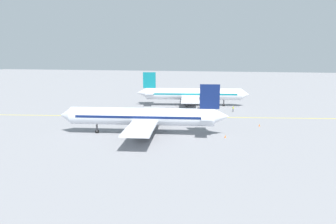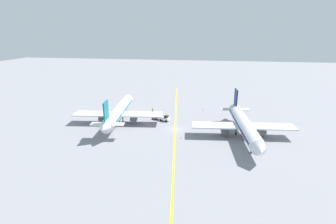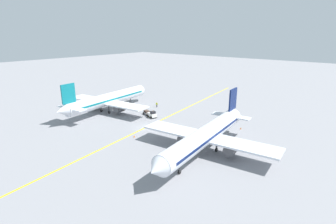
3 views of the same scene
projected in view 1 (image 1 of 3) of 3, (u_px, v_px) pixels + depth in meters
The scene contains 10 objects.
ground_plane at pixel (172, 117), 86.82m from camera, with size 400.00×400.00×0.00m, color gray.
apron_yellow_centreline at pixel (172, 117), 86.82m from camera, with size 0.40×120.00×0.01m, color yellow.
airplane_at_gate at pixel (144, 117), 67.98m from camera, with size 28.38×35.55×10.60m.
airplane_adjacent_stand at pixel (192, 94), 103.54m from camera, with size 28.42×35.53×10.60m.
baggage_tug_white at pixel (200, 111), 89.58m from camera, with size 3.32×2.49×2.11m.
baggage_cart_trailing at pixel (205, 110), 92.44m from camera, with size 2.91×2.15×1.24m.
ground_crew_worker at pixel (233, 109), 93.94m from camera, with size 0.56×0.30×1.68m.
traffic_cone_near_nose at pixel (225, 136), 65.83m from camera, with size 0.32×0.32×0.55m, color orange.
traffic_cone_mid_apron at pixel (147, 117), 85.47m from camera, with size 0.32×0.32×0.55m, color orange.
traffic_cone_by_wingtip at pixel (259, 125), 75.78m from camera, with size 0.32×0.32×0.55m, color orange.
Camera 1 is at (-83.86, -14.57, 17.16)m, focal length 35.00 mm.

